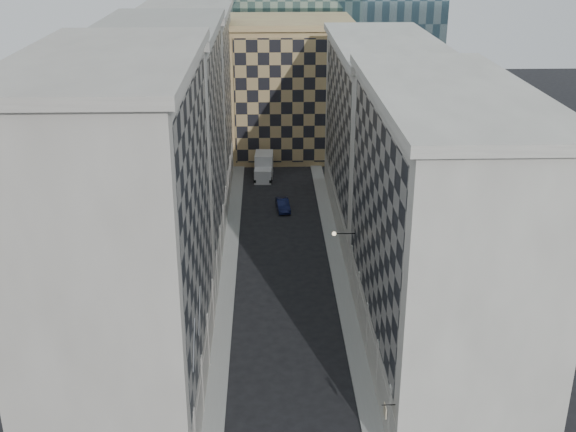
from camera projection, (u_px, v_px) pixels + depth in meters
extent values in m
cube|color=gray|center=(229.00, 268.00, 69.18)|extent=(1.50, 100.00, 0.15)
cube|color=gray|center=(338.00, 267.00, 69.49)|extent=(1.50, 100.00, 0.15)
cube|color=#9E988E|center=(122.00, 242.00, 47.11)|extent=(10.00, 22.00, 23.00)
cube|color=gray|center=(196.00, 220.00, 46.69)|extent=(0.25, 19.36, 18.00)
cube|color=#9E988E|center=(203.00, 369.00, 51.00)|extent=(0.45, 21.12, 3.20)
cube|color=#9E988E|center=(105.00, 60.00, 42.63)|extent=(10.80, 22.80, 0.70)
cylinder|color=#9E988E|center=(197.00, 385.00, 48.22)|extent=(0.90, 0.90, 4.40)
cylinder|color=#9E988E|center=(203.00, 341.00, 53.31)|extent=(0.90, 0.90, 4.40)
cylinder|color=#9E988E|center=(209.00, 304.00, 58.40)|extent=(0.90, 0.90, 4.40)
cube|color=gray|center=(165.00, 151.00, 67.66)|extent=(10.00, 22.00, 22.00)
cube|color=gray|center=(217.00, 135.00, 67.23)|extent=(0.25, 19.36, 17.00)
cube|color=gray|center=(220.00, 241.00, 71.35)|extent=(0.45, 21.12, 3.20)
cube|color=gray|center=(157.00, 27.00, 63.37)|extent=(10.80, 22.80, 0.70)
cylinder|color=gray|center=(213.00, 273.00, 63.49)|extent=(0.90, 0.90, 4.40)
cylinder|color=gray|center=(217.00, 247.00, 68.58)|extent=(0.90, 0.90, 4.40)
cylinder|color=gray|center=(220.00, 225.00, 73.67)|extent=(0.90, 0.90, 4.40)
cylinder|color=gray|center=(223.00, 205.00, 78.76)|extent=(0.90, 0.90, 4.40)
cube|color=#9E988E|center=(188.00, 102.00, 88.20)|extent=(10.00, 22.00, 21.00)
cube|color=gray|center=(228.00, 89.00, 87.78)|extent=(0.25, 19.36, 16.00)
cube|color=#9E988E|center=(230.00, 170.00, 91.71)|extent=(0.45, 21.12, 3.20)
cube|color=#9E988E|center=(183.00, 10.00, 84.10)|extent=(10.80, 22.80, 0.70)
cylinder|color=#9E988E|center=(225.00, 188.00, 83.85)|extent=(0.90, 0.90, 4.40)
cylinder|color=#9E988E|center=(227.00, 173.00, 88.93)|extent=(0.90, 0.90, 4.40)
cylinder|color=#9E988E|center=(229.00, 159.00, 94.02)|extent=(0.90, 0.90, 4.40)
cylinder|color=#9E988E|center=(231.00, 147.00, 99.11)|extent=(0.90, 0.90, 4.40)
cube|color=#ABA79D|center=(441.00, 234.00, 52.03)|extent=(10.00, 26.00, 20.00)
cube|color=gray|center=(374.00, 216.00, 51.32)|extent=(0.25, 22.88, 15.00)
cube|color=#ABA79D|center=(369.00, 336.00, 55.07)|extent=(0.45, 24.96, 3.20)
cube|color=#ABA79D|center=(453.00, 92.00, 48.12)|extent=(10.80, 26.80, 0.70)
cylinder|color=#ABA79D|center=(395.00, 415.00, 45.22)|extent=(0.90, 0.90, 4.40)
cylinder|color=#ABA79D|center=(382.00, 368.00, 50.03)|extent=(0.90, 0.90, 4.40)
cylinder|color=#ABA79D|center=(372.00, 329.00, 54.84)|extent=(0.90, 0.90, 4.40)
cylinder|color=#ABA79D|center=(363.00, 296.00, 59.65)|extent=(0.90, 0.90, 4.40)
cylinder|color=#ABA79D|center=(356.00, 268.00, 64.47)|extent=(0.90, 0.90, 4.40)
cube|color=#ABA79D|center=(383.00, 137.00, 77.20)|extent=(10.00, 28.00, 19.00)
cube|color=gray|center=(338.00, 124.00, 76.49)|extent=(0.25, 24.64, 14.00)
cube|color=#ABA79D|center=(336.00, 207.00, 80.05)|extent=(0.45, 26.88, 3.20)
cube|color=#ABA79D|center=(388.00, 44.00, 73.48)|extent=(10.80, 28.80, 0.70)
cube|color=tan|center=(290.00, 90.00, 101.18)|extent=(16.00, 14.00, 18.00)
cube|color=tan|center=(292.00, 102.00, 94.61)|extent=(15.20, 0.25, 16.50)
cube|color=tan|center=(291.00, 21.00, 97.63)|extent=(16.80, 14.80, 0.80)
cube|color=#2A2421|center=(275.00, 39.00, 112.18)|extent=(6.00, 6.00, 28.00)
cylinder|color=gray|center=(194.00, 345.00, 42.11)|extent=(0.10, 2.33, 2.33)
cylinder|color=gray|center=(199.00, 311.00, 45.81)|extent=(0.10, 2.33, 2.33)
cylinder|color=black|center=(345.00, 234.00, 61.62)|extent=(1.80, 0.08, 0.08)
sphere|color=#FFE5B2|center=(334.00, 234.00, 61.59)|extent=(0.36, 0.36, 0.36)
cube|color=silver|center=(263.00, 175.00, 92.09)|extent=(2.29, 2.47, 1.77)
cube|color=silver|center=(264.00, 164.00, 94.22)|extent=(2.45, 3.66, 3.05)
cylinder|color=black|center=(255.00, 181.00, 91.54)|extent=(0.34, 0.90, 0.89)
cylinder|color=black|center=(271.00, 181.00, 91.51)|extent=(0.34, 0.90, 0.89)
cylinder|color=black|center=(257.00, 169.00, 95.74)|extent=(0.34, 0.90, 0.89)
cylinder|color=black|center=(272.00, 169.00, 95.70)|extent=(0.34, 0.90, 0.89)
imported|color=#0F163A|center=(283.00, 205.00, 83.14)|extent=(1.75, 4.04, 1.29)
cylinder|color=black|center=(389.00, 405.00, 42.95)|extent=(0.84, 0.07, 0.06)
cube|color=tan|center=(385.00, 411.00, 43.11)|extent=(0.08, 0.74, 0.73)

